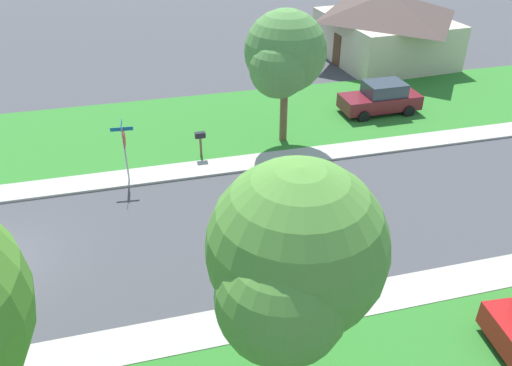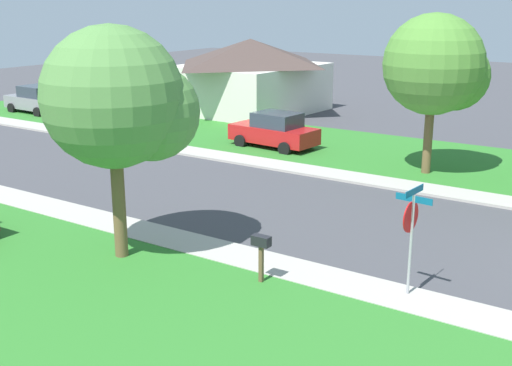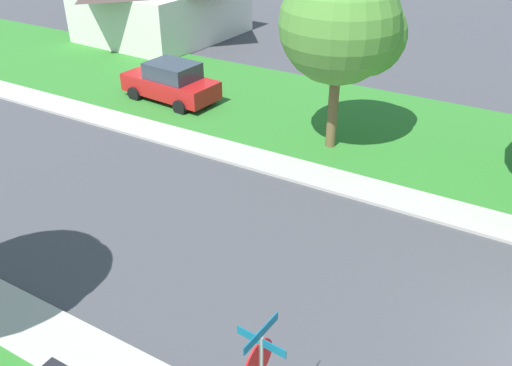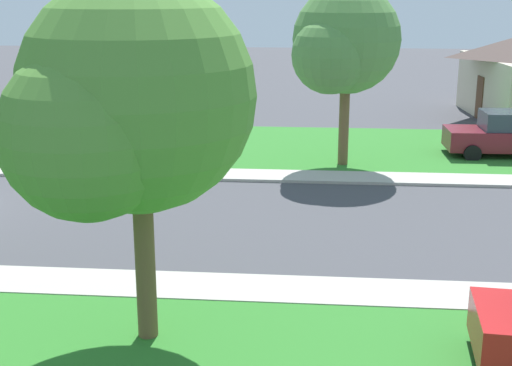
{
  "view_description": "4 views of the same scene",
  "coord_description": "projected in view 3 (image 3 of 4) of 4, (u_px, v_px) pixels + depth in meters",
  "views": [
    {
      "loc": [
        15.16,
        5.32,
        11.47
      ],
      "look_at": [
        -0.76,
        9.45,
        1.4
      ],
      "focal_mm": 35.86,
      "sensor_mm": 36.0,
      "label": 1
    },
    {
      "loc": [
        -18.51,
        -0.18,
        6.97
      ],
      "look_at": [
        -2.13,
        10.73,
        1.4
      ],
      "focal_mm": 45.65,
      "sensor_mm": 36.0,
      "label": 2
    },
    {
      "loc": [
        -9.58,
        1.87,
        8.84
      ],
      "look_at": [
        1.31,
        8.22,
        1.4
      ],
      "focal_mm": 37.49,
      "sensor_mm": 36.0,
      "label": 3
    },
    {
      "loc": [
        18.4,
        11.35,
        6.19
      ],
      "look_at": [
        1.13,
        9.84,
        1.4
      ],
      "focal_mm": 49.33,
      "sensor_mm": 36.0,
      "label": 4
    }
  ],
  "objects": [
    {
      "name": "lawn_east",
      "position": [
        275.0,
        105.0,
        22.99
      ],
      "size": [
        8.0,
        56.0,
        0.08
      ],
      "primitive_type": "cube",
      "color": "#2D7528",
      "rests_on": "ground"
    },
    {
      "name": "sidewalk_east",
      "position": [
        213.0,
        148.0,
        19.49
      ],
      "size": [
        1.4,
        56.0,
        0.1
      ],
      "primitive_type": "cube",
      "color": "#ADA89E",
      "rests_on": "ground"
    },
    {
      "name": "car_red_across_road",
      "position": [
        171.0,
        82.0,
        23.04
      ],
      "size": [
        2.32,
        4.44,
        1.76
      ],
      "color": "red",
      "rests_on": "ground"
    },
    {
      "name": "tree_corner_large",
      "position": [
        346.0,
        27.0,
        17.5
      ],
      "size": [
        4.3,
        4.0,
        6.5
      ],
      "color": "brown",
      "rests_on": "ground"
    }
  ]
}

